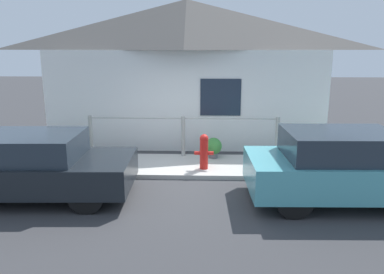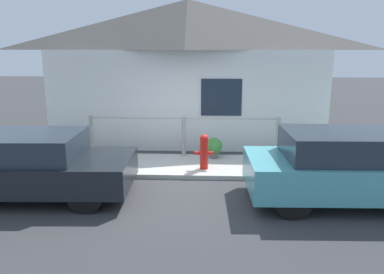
{
  "view_description": "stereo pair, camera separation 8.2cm",
  "coord_description": "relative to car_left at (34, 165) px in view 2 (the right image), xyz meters",
  "views": [
    {
      "loc": [
        0.56,
        -7.8,
        2.84
      ],
      "look_at": [
        0.27,
        0.3,
        0.9
      ],
      "focal_mm": 35.0,
      "sensor_mm": 36.0,
      "label": 1
    },
    {
      "loc": [
        0.65,
        -7.8,
        2.84
      ],
      "look_at": [
        0.27,
        0.3,
        0.9
      ],
      "focal_mm": 35.0,
      "sensor_mm": 36.0,
      "label": 2
    }
  ],
  "objects": [
    {
      "name": "potted_plant_near_hydrant",
      "position": [
        3.49,
        2.48,
        -0.26
      ],
      "size": [
        0.43,
        0.43,
        0.52
      ],
      "color": "slate",
      "rests_on": "sidewalk"
    },
    {
      "name": "ground_plane",
      "position": [
        2.72,
        1.09,
        -0.64
      ],
      "size": [
        60.0,
        60.0,
        0.0
      ],
      "primitive_type": "plane",
      "color": "#38383A"
    },
    {
      "name": "fence",
      "position": [
        2.72,
        2.63,
        0.03
      ],
      "size": [
        4.9,
        0.1,
        1.04
      ],
      "color": "#999993",
      "rests_on": "sidewalk"
    },
    {
      "name": "fire_hydrant",
      "position": [
        3.26,
        1.58,
        -0.11
      ],
      "size": [
        0.45,
        0.2,
        0.82
      ],
      "color": "red",
      "rests_on": "sidewalk"
    },
    {
      "name": "potted_plant_corner",
      "position": [
        6.16,
        2.39,
        -0.22
      ],
      "size": [
        0.49,
        0.49,
        0.59
      ],
      "color": "slate",
      "rests_on": "sidewalk"
    },
    {
      "name": "potted_plant_by_fence",
      "position": [
        -0.35,
        2.07,
        -0.17
      ],
      "size": [
        0.54,
        0.54,
        0.67
      ],
      "color": "slate",
      "rests_on": "sidewalk"
    },
    {
      "name": "sidewalk",
      "position": [
        2.72,
        1.93,
        -0.59
      ],
      "size": [
        24.0,
        1.69,
        0.1
      ],
      "color": "#B2AFA8",
      "rests_on": "ground_plane"
    },
    {
      "name": "car_left",
      "position": [
        0.0,
        0.0,
        0.0
      ],
      "size": [
        3.74,
        1.81,
        1.26
      ],
      "rotation": [
        0.0,
        0.0,
        0.04
      ],
      "color": "black",
      "rests_on": "ground_plane"
    },
    {
      "name": "house",
      "position": [
        2.72,
        4.43,
        2.64
      ],
      "size": [
        8.2,
        2.23,
        4.19
      ],
      "color": "white",
      "rests_on": "ground_plane"
    },
    {
      "name": "car_right",
      "position": [
        5.87,
        0.0,
        0.04
      ],
      "size": [
        3.66,
        1.75,
        1.36
      ],
      "rotation": [
        0.0,
        0.0,
        0.03
      ],
      "color": "teal",
      "rests_on": "ground_plane"
    }
  ]
}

